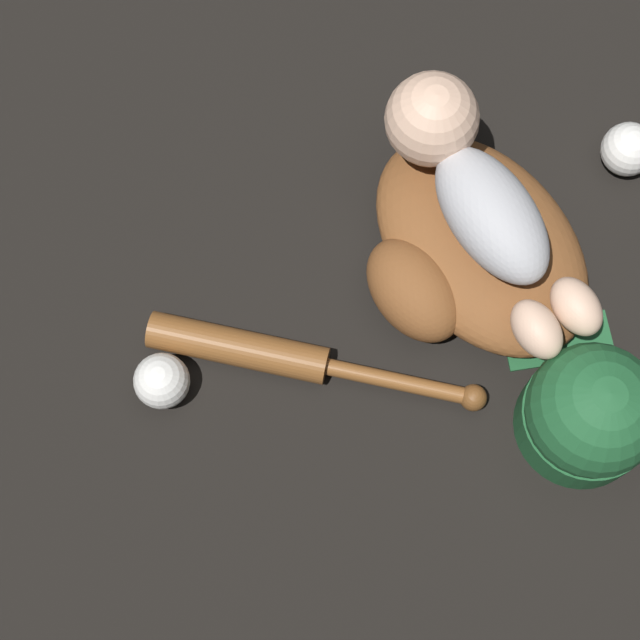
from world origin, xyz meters
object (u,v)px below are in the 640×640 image
(baby_figure, at_px, (474,186))
(baseball_cap, at_px, (590,412))
(baseball_bat, at_px, (274,355))
(baseball, at_px, (162,381))
(baseball_spare, at_px, (628,149))
(baseball_glove, at_px, (471,252))

(baby_figure, relative_size, baseball_cap, 1.62)
(baseball_cap, bearing_deg, baseball_bat, 34.93)
(baseball, height_order, baseball_spare, baseball_spare)
(baseball_glove, distance_m, baseball_cap, 0.24)
(baby_figure, bearing_deg, baseball_spare, -107.95)
(baseball_bat, bearing_deg, baseball_spare, -101.71)
(baseball_spare, relative_size, baseball_cap, 0.30)
(baseball_glove, relative_size, baseball_bat, 0.98)
(baseball, distance_m, baseball_cap, 0.51)
(baby_figure, bearing_deg, baseball_bat, 83.36)
(baby_figure, distance_m, baseball_spare, 0.26)
(baseball_bat, height_order, baseball_spare, baseball_spare)
(baseball_glove, relative_size, baseball_spare, 5.06)
(baseball_bat, bearing_deg, baseball, 62.11)
(baseball_glove, xyz_separation_m, baseball_spare, (-0.03, -0.25, -0.01))
(baseball_bat, distance_m, baseball_spare, 0.53)
(baseball_bat, xyz_separation_m, baseball_spare, (-0.11, -0.52, 0.01))
(baby_figure, height_order, baseball, baby_figure)
(baby_figure, height_order, baseball_cap, baby_figure)
(baseball_glove, height_order, baseball_spare, baseball_glove)
(baseball_spare, bearing_deg, baby_figure, 72.05)
(baseball_glove, height_order, baseball, baseball_glove)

